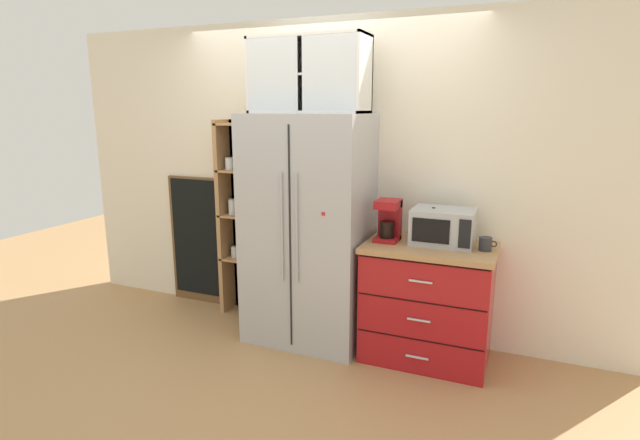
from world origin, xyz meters
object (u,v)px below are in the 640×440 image
at_px(refrigerator, 308,230).
at_px(coffee_maker, 389,220).
at_px(bottle_cobalt, 433,228).
at_px(chalkboard_menu, 198,240).
at_px(bottle_clear, 433,227).
at_px(microwave, 443,227).
at_px(mug_charcoal, 486,244).

bearing_deg(refrigerator, coffee_maker, 2.98).
distance_m(bottle_cobalt, chalkboard_menu, 2.29).
bearing_deg(bottle_cobalt, bottle_clear, 90.00).
distance_m(refrigerator, coffee_maker, 0.65).
xyz_separation_m(refrigerator, chalkboard_menu, (-1.29, 0.30, -0.29)).
bearing_deg(coffee_maker, refrigerator, -177.02).
xyz_separation_m(refrigerator, coffee_maker, (0.64, 0.03, 0.13)).
bearing_deg(microwave, bottle_clear, 176.67).
relative_size(refrigerator, bottle_clear, 6.82).
relative_size(microwave, chalkboard_menu, 0.36).
distance_m(refrigerator, bottle_clear, 0.97).
bearing_deg(bottle_clear, bottle_cobalt, -90.00).
distance_m(coffee_maker, chalkboard_menu, 2.00).
distance_m(refrigerator, bottle_cobalt, 0.97).
relative_size(coffee_maker, chalkboard_menu, 0.25).
bearing_deg(mug_charcoal, bottle_clear, 171.02).
bearing_deg(refrigerator, mug_charcoal, 0.85).
distance_m(bottle_clear, bottle_cobalt, 0.00).
relative_size(coffee_maker, bottle_clear, 1.17).
xyz_separation_m(bottle_cobalt, chalkboard_menu, (-2.25, 0.22, -0.38)).
distance_m(coffee_maker, bottle_cobalt, 0.32).
height_order(refrigerator, chalkboard_menu, refrigerator).
xyz_separation_m(refrigerator, microwave, (1.03, 0.08, 0.11)).
distance_m(mug_charcoal, bottle_cobalt, 0.39).
xyz_separation_m(coffee_maker, bottle_cobalt, (0.32, 0.04, -0.04)).
xyz_separation_m(bottle_clear, bottle_cobalt, (-0.00, -0.00, -0.00)).
height_order(microwave, bottle_cobalt, same).
bearing_deg(mug_charcoal, chalkboard_menu, 173.88).
bearing_deg(mug_charcoal, bottle_cobalt, 171.28).
relative_size(bottle_cobalt, chalkboard_menu, 0.21).
bearing_deg(bottle_clear, refrigerator, -175.24).
height_order(refrigerator, mug_charcoal, refrigerator).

